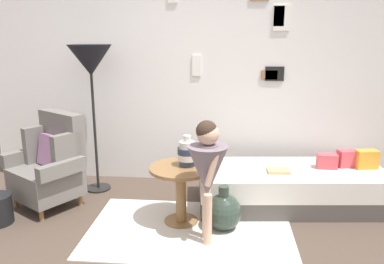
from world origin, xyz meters
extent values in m
cube|color=silver|center=(0.00, 1.95, 1.30)|extent=(4.80, 0.10, 2.60)
cube|color=white|center=(1.05, 1.90, 1.92)|extent=(0.18, 0.02, 0.27)
cube|color=#ADADA7|center=(1.05, 1.89, 1.92)|extent=(0.14, 0.01, 0.21)
cube|color=white|center=(1.02, 1.90, 1.94)|extent=(0.12, 0.02, 0.22)
cube|color=#B8B8B6|center=(1.02, 1.89, 1.94)|extent=(0.09, 0.01, 0.17)
cube|color=black|center=(1.01, 1.90, 1.31)|extent=(0.21, 0.02, 0.16)
cube|color=silver|center=(1.01, 1.89, 1.31)|extent=(0.16, 0.01, 0.13)
cube|color=olive|center=(0.95, 1.90, 1.30)|extent=(0.18, 0.02, 0.10)
cube|color=silver|center=(0.95, 1.89, 1.30)|extent=(0.14, 0.01, 0.08)
cube|color=white|center=(0.12, 1.90, 1.40)|extent=(0.10, 0.02, 0.24)
cube|color=slate|center=(0.12, 1.89, 1.40)|extent=(0.08, 0.01, 0.18)
cube|color=silver|center=(0.16, 0.63, 0.01)|extent=(1.86, 1.18, 0.01)
cylinder|color=olive|center=(-1.69, 0.94, 0.06)|extent=(0.04, 0.04, 0.12)
cylinder|color=olive|center=(-1.29, 0.68, 0.06)|extent=(0.04, 0.04, 0.12)
cylinder|color=olive|center=(-1.45, 1.32, 0.06)|extent=(0.04, 0.04, 0.12)
cylinder|color=olive|center=(-1.05, 1.06, 0.06)|extent=(0.04, 0.04, 0.12)
cube|color=slate|center=(-1.37, 1.00, 0.27)|extent=(0.81, 0.79, 0.30)
cube|color=slate|center=(-1.25, 1.20, 0.70)|extent=(0.58, 0.44, 0.55)
cube|color=slate|center=(-1.54, 1.22, 0.61)|extent=(0.23, 0.30, 0.39)
cube|color=slate|center=(-1.10, 0.94, 0.61)|extent=(0.23, 0.30, 0.39)
cube|color=slate|center=(-1.66, 1.16, 0.49)|extent=(0.35, 0.47, 0.14)
cube|color=slate|center=(-1.10, 0.81, 0.49)|extent=(0.35, 0.47, 0.14)
cube|color=gray|center=(-1.32, 1.08, 0.58)|extent=(0.39, 0.33, 0.33)
cube|color=#4C4742|center=(1.16, 1.26, 0.09)|extent=(1.97, 0.97, 0.18)
cube|color=silver|center=(1.16, 1.26, 0.29)|extent=(1.97, 0.97, 0.22)
cube|color=orange|center=(1.92, 1.36, 0.50)|extent=(0.24, 0.15, 0.19)
cube|color=#D64C56|center=(1.73, 1.38, 0.49)|extent=(0.19, 0.15, 0.18)
cube|color=#D64C56|center=(1.52, 1.32, 0.48)|extent=(0.21, 0.13, 0.15)
cylinder|color=olive|center=(0.06, 0.78, 0.01)|extent=(0.32, 0.32, 0.02)
cylinder|color=olive|center=(0.06, 0.78, 0.27)|extent=(0.10, 0.10, 0.51)
cylinder|color=olive|center=(0.06, 0.78, 0.54)|extent=(0.59, 0.59, 0.03)
cylinder|color=#2D384C|center=(0.12, 0.82, 0.59)|extent=(0.15, 0.15, 0.06)
cylinder|color=silver|center=(0.12, 0.82, 0.64)|extent=(0.18, 0.18, 0.06)
cylinder|color=#2D384C|center=(0.12, 0.82, 0.70)|extent=(0.18, 0.18, 0.06)
cylinder|color=silver|center=(0.12, 0.82, 0.76)|extent=(0.15, 0.15, 0.06)
cylinder|color=silver|center=(0.12, 0.82, 0.82)|extent=(0.07, 0.07, 0.06)
cylinder|color=black|center=(-1.00, 1.50, 0.01)|extent=(0.28, 0.28, 0.02)
cylinder|color=black|center=(-1.00, 1.50, 0.79)|extent=(0.03, 0.03, 1.54)
cone|color=black|center=(-1.00, 1.50, 1.48)|extent=(0.47, 0.47, 0.33)
cylinder|color=#D8AD8E|center=(0.34, 0.39, 0.23)|extent=(0.07, 0.07, 0.46)
cylinder|color=#D8AD8E|center=(0.32, 0.49, 0.23)|extent=(0.07, 0.07, 0.46)
cone|color=slate|center=(0.33, 0.44, 0.65)|extent=(0.34, 0.34, 0.44)
cylinder|color=slate|center=(0.33, 0.44, 0.79)|extent=(0.17, 0.17, 0.17)
cylinder|color=#D8AD8E|center=(0.37, 0.33, 0.71)|extent=(0.13, 0.07, 0.29)
cylinder|color=#D8AD8E|center=(0.32, 0.56, 0.71)|extent=(0.13, 0.07, 0.29)
sphere|color=#D8AD8E|center=(0.33, 0.44, 0.97)|extent=(0.19, 0.19, 0.19)
sphere|color=#38281E|center=(0.32, 0.44, 0.99)|extent=(0.18, 0.18, 0.18)
cube|color=tan|center=(1.01, 1.15, 0.42)|extent=(0.23, 0.17, 0.03)
sphere|color=#2D3D33|center=(0.46, 0.68, 0.17)|extent=(0.34, 0.34, 0.34)
cylinder|color=#2D3D33|center=(0.46, 0.68, 0.38)|extent=(0.09, 0.09, 0.09)
camera|label=1|loc=(0.47, -2.56, 1.75)|focal=35.92mm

